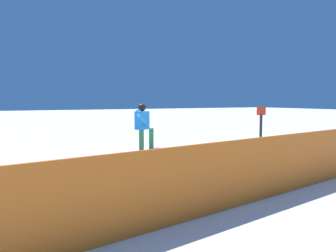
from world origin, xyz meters
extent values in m
plane|color=white|center=(0.00, 0.00, 0.00)|extent=(120.00, 120.00, 0.00)
cube|color=black|center=(0.00, 0.00, 0.26)|extent=(6.04, 1.51, 0.53)
cube|color=blue|center=(0.00, 0.00, 0.13)|extent=(6.05, 1.52, 0.13)
cube|color=gray|center=(0.00, 0.00, 0.55)|extent=(6.05, 1.57, 0.04)
cube|color=#BC2D84|center=(0.37, 0.07, 0.57)|extent=(1.42, 1.04, 0.01)
cylinder|color=#2E7845|center=(0.59, 0.20, 0.90)|extent=(0.19, 0.19, 0.64)
cylinder|color=#2E7845|center=(0.16, -0.07, 0.90)|extent=(0.19, 0.19, 0.64)
cube|color=#2384E2|center=(0.55, 0.18, 1.47)|extent=(0.47, 0.42, 0.51)
sphere|color=black|center=(0.55, 0.18, 1.84)|extent=(0.22, 0.22, 0.22)
cylinder|color=#2384E2|center=(0.62, 0.42, 1.50)|extent=(0.49, 0.35, 0.36)
cylinder|color=#2384E2|center=(0.56, -0.01, 1.50)|extent=(0.26, 0.21, 0.55)
cube|color=orange|center=(0.00, 3.86, 0.64)|extent=(11.08, 2.08, 1.29)
cylinder|color=#262628|center=(-4.33, -0.33, 0.75)|extent=(0.10, 0.10, 1.49)
cube|color=red|center=(-4.33, -0.33, 1.64)|extent=(0.40, 0.04, 0.30)
camera|label=1|loc=(4.42, 9.00, 2.05)|focal=36.83mm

